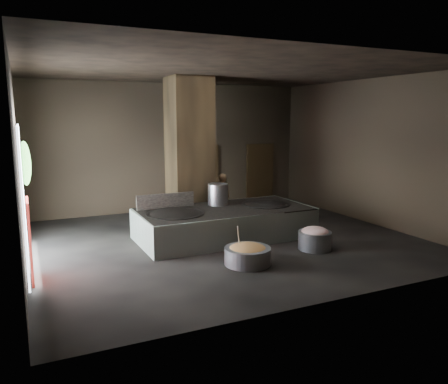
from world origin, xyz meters
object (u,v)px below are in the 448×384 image
wok_right (266,207)px  cook (222,197)px  veg_basin (248,256)px  hearth_platform (224,223)px  wok_left (175,217)px  meat_basin (315,240)px  stock_pot (218,195)px

wok_right → cook: cook is taller
veg_basin → hearth_platform: bearing=78.4°
wok_left → cook: cook is taller
wok_left → meat_basin: size_ratio=1.78×
cook → meat_basin: cook is taller
stock_pot → meat_basin: 3.09m
meat_basin → cook: bearing=102.0°
stock_pot → wok_right: bearing=-21.0°
wok_left → veg_basin: size_ratio=1.41×
stock_pot → cook: size_ratio=0.40×
wok_left → wok_right: bearing=2.0°
wok_right → meat_basin: wok_right is taller
wok_right → veg_basin: wok_right is taller
cook → wok_left: bearing=51.0°
wok_right → stock_pot: stock_pot is taller
cook → veg_basin: cook is taller
wok_left → meat_basin: wok_left is taller
wok_left → wok_right: 2.80m
hearth_platform → wok_left: size_ratio=3.17×
hearth_platform → wok_right: 1.39m
hearth_platform → stock_pot: (0.05, 0.55, 0.72)m
wok_left → meat_basin: (3.08, -1.90, -0.52)m
hearth_platform → meat_basin: size_ratio=5.66×
hearth_platform → cook: 2.13m
wok_right → stock_pot: (-1.30, 0.50, 0.38)m
hearth_platform → wok_left: 1.49m
veg_basin → meat_basin: bearing=8.3°
hearth_platform → veg_basin: hearth_platform is taller
hearth_platform → veg_basin: (-0.46, -2.25, -0.22)m
stock_pot → meat_basin: stock_pot is taller
meat_basin → hearth_platform: bearing=130.0°
wok_right → meat_basin: (0.28, -2.00, -0.52)m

